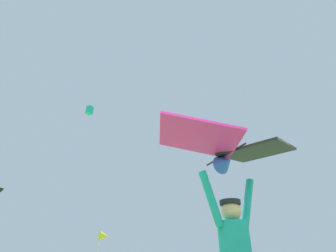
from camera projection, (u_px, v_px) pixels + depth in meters
held_stunt_kite at (229, 149)px, 3.33m from camera, size 2.05×1.24×0.43m
distant_kite_teal_high_left at (90, 110)px, 20.26m from camera, size 0.57×0.58×0.66m
marker_flag at (103, 241)px, 7.34m from camera, size 0.30×0.24×1.94m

